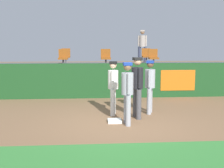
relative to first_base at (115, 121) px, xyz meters
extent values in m
plane|color=#846042|center=(0.18, -0.06, -0.04)|extent=(60.00, 60.00, 0.00)
cube|color=white|center=(0.00, 0.00, 0.00)|extent=(0.40, 0.40, 0.08)
cylinder|color=white|center=(0.06, 1.08, 0.39)|extent=(0.15, 0.15, 0.85)
cylinder|color=white|center=(0.00, 0.77, 0.39)|extent=(0.15, 0.15, 0.85)
cylinder|color=white|center=(0.03, 0.93, 1.11)|extent=(0.38, 0.38, 0.60)
sphere|color=beige|center=(0.03, 0.93, 1.58)|extent=(0.22, 0.22, 0.22)
cube|color=black|center=(0.03, 0.93, 1.66)|extent=(0.27, 0.27, 0.08)
cylinder|color=white|center=(0.07, 1.12, 1.13)|extent=(0.09, 0.09, 0.56)
cylinder|color=white|center=(-0.01, 0.73, 1.13)|extent=(0.09, 0.09, 0.56)
ellipsoid|color=brown|center=(0.16, 1.10, 0.89)|extent=(0.15, 0.22, 0.28)
cylinder|color=#9EA3AD|center=(1.30, 1.18, 0.39)|extent=(0.15, 0.15, 0.86)
cylinder|color=#9EA3AD|center=(1.20, 0.89, 0.39)|extent=(0.15, 0.15, 0.86)
cylinder|color=#9EA3AD|center=(1.25, 1.04, 1.12)|extent=(0.42, 0.42, 0.61)
sphere|color=brown|center=(1.25, 1.04, 1.60)|extent=(0.22, 0.22, 0.22)
cube|color=#193899|center=(1.25, 1.04, 1.67)|extent=(0.30, 0.30, 0.08)
cylinder|color=#9EA3AD|center=(1.32, 1.23, 1.14)|extent=(0.09, 0.09, 0.57)
cylinder|color=#9EA3AD|center=(1.19, 0.84, 1.14)|extent=(0.09, 0.09, 0.57)
cylinder|color=#9EA3AD|center=(0.33, -0.10, 0.40)|extent=(0.15, 0.15, 0.87)
cylinder|color=#9EA3AD|center=(0.35, -0.42, 0.40)|extent=(0.15, 0.15, 0.87)
cylinder|color=#9EA3AD|center=(0.34, -0.26, 1.14)|extent=(0.35, 0.35, 0.62)
sphere|color=#8C6647|center=(0.34, -0.26, 1.62)|extent=(0.23, 0.23, 0.23)
cube|color=#193899|center=(0.34, -0.26, 1.70)|extent=(0.25, 0.25, 0.08)
cylinder|color=#9EA3AD|center=(0.33, -0.06, 1.16)|extent=(0.09, 0.09, 0.58)
cylinder|color=#9EA3AD|center=(0.35, -0.47, 1.16)|extent=(0.09, 0.09, 0.58)
cylinder|color=#4C4C51|center=(0.71, 0.62, 0.42)|extent=(0.16, 0.16, 0.93)
cylinder|color=#4C4C51|center=(0.76, 0.28, 0.42)|extent=(0.16, 0.16, 0.93)
cylinder|color=black|center=(0.74, 0.45, 1.21)|extent=(0.41, 0.41, 0.65)
sphere|color=tan|center=(0.74, 0.45, 1.72)|extent=(0.24, 0.24, 0.24)
cube|color=black|center=(0.74, 0.45, 1.80)|extent=(0.29, 0.29, 0.08)
cylinder|color=black|center=(0.70, 0.66, 1.23)|extent=(0.09, 0.09, 0.61)
cylinder|color=black|center=(0.77, 0.24, 1.23)|extent=(0.09, 0.09, 0.61)
cube|color=#19471E|center=(0.18, 3.98, 0.70)|extent=(18.00, 0.24, 1.47)
cube|color=orange|center=(3.06, 3.86, 0.70)|extent=(1.50, 0.02, 0.88)
cube|color=#59595E|center=(0.18, 6.55, 0.57)|extent=(18.00, 4.80, 1.21)
cylinder|color=#4C4C51|center=(-1.97, 7.15, 1.37)|extent=(0.08, 0.08, 0.40)
cube|color=#8C4714|center=(-1.97, 7.15, 1.57)|extent=(0.45, 0.44, 0.08)
cube|color=#8C4714|center=(-1.97, 7.34, 1.81)|extent=(0.45, 0.06, 0.40)
cylinder|color=#4C4C51|center=(2.33, 7.15, 1.37)|extent=(0.08, 0.08, 0.40)
cube|color=#8C4714|center=(2.33, 7.15, 1.57)|extent=(0.46, 0.44, 0.08)
cube|color=#8C4714|center=(2.33, 7.34, 1.81)|extent=(0.46, 0.06, 0.40)
cylinder|color=#4C4C51|center=(-1.94, 5.35, 1.37)|extent=(0.08, 0.08, 0.40)
cube|color=#8C4714|center=(-1.94, 5.35, 1.57)|extent=(0.44, 0.44, 0.08)
cube|color=#8C4714|center=(-1.94, 5.54, 1.81)|extent=(0.44, 0.06, 0.40)
cylinder|color=#4C4C51|center=(0.04, 5.35, 1.37)|extent=(0.08, 0.08, 0.40)
cube|color=#8C4714|center=(0.04, 5.35, 1.57)|extent=(0.46, 0.44, 0.08)
cube|color=#8C4714|center=(0.04, 5.54, 1.81)|extent=(0.46, 0.06, 0.40)
cylinder|color=#4C4C51|center=(2.31, 5.35, 1.37)|extent=(0.08, 0.08, 0.40)
cube|color=#8C4714|center=(2.31, 5.35, 1.57)|extent=(0.45, 0.44, 0.08)
cube|color=#8C4714|center=(2.31, 5.54, 1.81)|extent=(0.45, 0.06, 0.40)
cylinder|color=#33384C|center=(2.48, 8.39, 1.63)|extent=(0.16, 0.16, 0.91)
cylinder|color=#33384C|center=(2.15, 8.44, 1.63)|extent=(0.16, 0.16, 0.91)
cylinder|color=#A5998C|center=(2.32, 8.41, 2.40)|extent=(0.40, 0.40, 0.64)
sphere|color=#8C6647|center=(2.32, 8.41, 2.91)|extent=(0.24, 0.24, 0.24)
cube|color=#A5998C|center=(2.32, 8.41, 2.98)|extent=(0.28, 0.28, 0.08)
cylinder|color=#A5998C|center=(2.53, 8.38, 2.42)|extent=(0.09, 0.09, 0.60)
cylinder|color=#A5998C|center=(2.10, 8.44, 2.42)|extent=(0.09, 0.09, 0.60)
camera|label=1|loc=(-0.71, -8.33, 2.25)|focal=46.80mm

